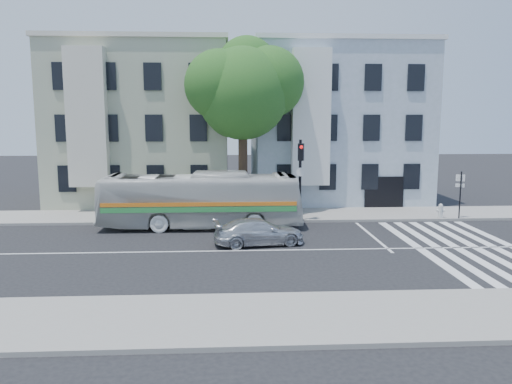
{
  "coord_description": "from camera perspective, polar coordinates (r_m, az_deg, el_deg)",
  "views": [
    {
      "loc": [
        -0.84,
        -22.22,
        6.04
      ],
      "look_at": [
        0.47,
        2.17,
        2.4
      ],
      "focal_mm": 35.0,
      "sensor_mm": 36.0,
      "label": 1
    }
  ],
  "objects": [
    {
      "name": "sidewalk_far",
      "position": [
        30.82,
        -1.45,
        -2.69
      ],
      "size": [
        80.0,
        4.0,
        0.15
      ],
      "primitive_type": "cube",
      "color": "gray",
      "rests_on": "ground"
    },
    {
      "name": "traffic_signal",
      "position": [
        28.61,
        5.1,
        2.56
      ],
      "size": [
        0.48,
        0.55,
        4.81
      ],
      "rotation": [
        0.0,
        0.0,
        -0.37
      ],
      "color": "black",
      "rests_on": "ground"
    },
    {
      "name": "building_right",
      "position": [
        38.04,
        8.9,
        7.56
      ],
      "size": [
        12.0,
        10.0,
        11.0
      ],
      "primitive_type": "cube",
      "color": "#9AACB7",
      "rests_on": "ground"
    },
    {
      "name": "building_left",
      "position": [
        37.73,
        -12.57,
        7.45
      ],
      "size": [
        12.0,
        10.0,
        11.0
      ],
      "primitive_type": "cube",
      "color": "#A8AB8F",
      "rests_on": "ground"
    },
    {
      "name": "sedan",
      "position": [
        23.97,
        0.33,
        -4.57
      ],
      "size": [
        2.44,
        4.56,
        1.26
      ],
      "primitive_type": "imported",
      "rotation": [
        0.0,
        0.0,
        1.73
      ],
      "color": "silver",
      "rests_on": "ground"
    },
    {
      "name": "bus",
      "position": [
        27.65,
        -6.33,
        -0.94
      ],
      "size": [
        2.64,
        11.1,
        3.09
      ],
      "primitive_type": "imported",
      "rotation": [
        0.0,
        0.0,
        1.57
      ],
      "color": "silver",
      "rests_on": "ground"
    },
    {
      "name": "street_tree",
      "position": [
        31.02,
        -1.44,
        11.78
      ],
      "size": [
        7.3,
        5.9,
        11.1
      ],
      "color": "#2D2116",
      "rests_on": "ground"
    },
    {
      "name": "sidewalk_near",
      "position": [
        15.45,
        0.3,
        -14.24
      ],
      "size": [
        80.0,
        4.0,
        0.15
      ],
      "primitive_type": "cube",
      "color": "gray",
      "rests_on": "ground"
    },
    {
      "name": "ground",
      "position": [
        23.04,
        -0.88,
        -6.72
      ],
      "size": [
        120.0,
        120.0,
        0.0
      ],
      "primitive_type": "plane",
      "color": "black",
      "rests_on": "ground"
    },
    {
      "name": "fire_hydrant",
      "position": [
        31.63,
        20.34,
        -2.0
      ],
      "size": [
        0.48,
        0.27,
        0.84
      ],
      "rotation": [
        0.0,
        0.0,
        -0.24
      ],
      "color": "beige",
      "rests_on": "sidewalk_far"
    },
    {
      "name": "hedge",
      "position": [
        29.7,
        -8.8,
        -2.38
      ],
      "size": [
        8.54,
        1.62,
        0.7
      ],
      "primitive_type": null,
      "rotation": [
        0.0,
        0.0,
        -0.09
      ],
      "color": "#285B1D",
      "rests_on": "sidewalk_far"
    },
    {
      "name": "far_sign_pole",
      "position": [
        31.72,
        22.3,
        0.32
      ],
      "size": [
        0.49,
        0.24,
        2.79
      ],
      "rotation": [
        0.0,
        0.0,
        -0.33
      ],
      "color": "black",
      "rests_on": "sidewalk_far"
    }
  ]
}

